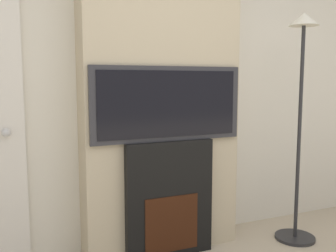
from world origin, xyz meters
The scene contains 5 objects.
wall_back centered at (0.00, 2.03, 1.35)m, with size 6.00×0.06×2.70m.
chimney_breast centered at (0.00, 1.85, 1.35)m, with size 1.22×0.30×2.70m.
fireplace centered at (0.00, 1.70, 0.44)m, with size 0.68×0.15×0.88m.
television centered at (0.00, 1.70, 1.16)m, with size 1.17×0.07×0.55m.
floor_lamp centered at (1.09, 1.53, 1.15)m, with size 0.33×0.33×1.86m.
Camera 1 is at (-1.08, -0.82, 1.33)m, focal length 40.00 mm.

